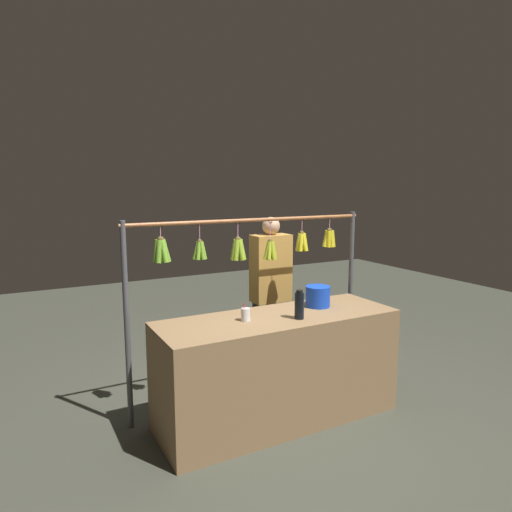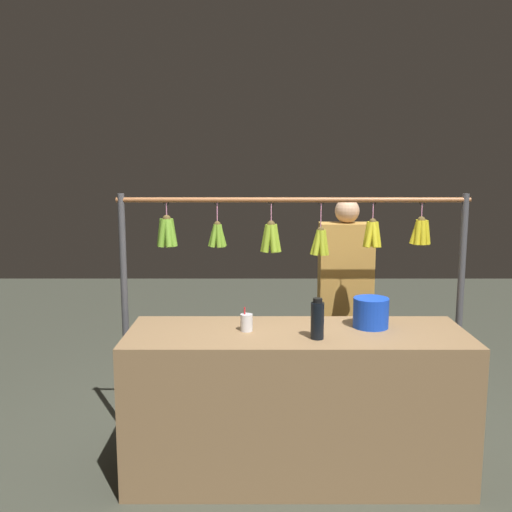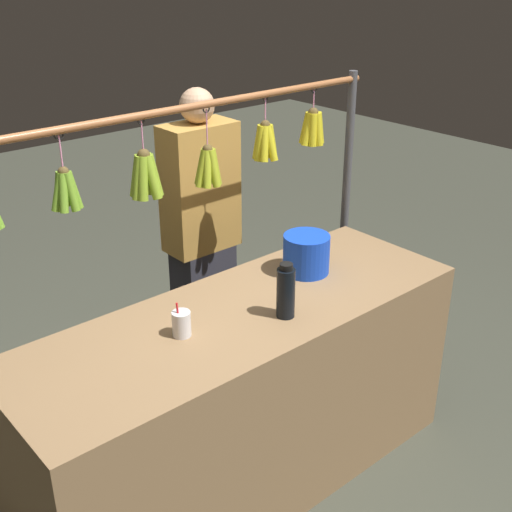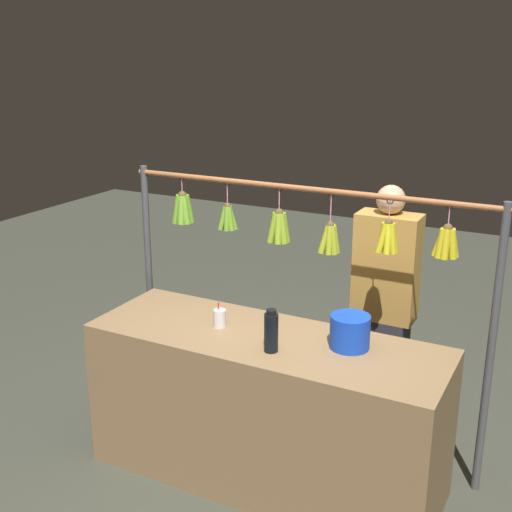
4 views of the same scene
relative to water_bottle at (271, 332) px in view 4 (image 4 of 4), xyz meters
The scene contains 7 objects.
ground_plane 1.01m from the water_bottle, 54.34° to the right, with size 12.00×12.00×0.00m, color #3E4035.
market_counter 0.58m from the water_bottle, 54.34° to the right, with size 1.98×0.67×0.88m, color olive.
display_rack 0.65m from the water_bottle, 79.10° to the right, with size 2.27×0.15×1.66m.
water_bottle is the anchor object (origin of this frame).
blue_bucket 0.41m from the water_bottle, 146.19° to the right, with size 0.21×0.21×0.18m, color blue.
drink_cup 0.43m from the water_bottle, 20.77° to the right, with size 0.07×0.07×0.14m.
vendor_person 1.04m from the water_bottle, 107.46° to the right, with size 0.38×0.21×1.61m.
Camera 4 is at (-1.47, 2.93, 2.38)m, focal length 46.38 mm.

